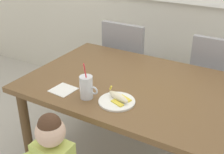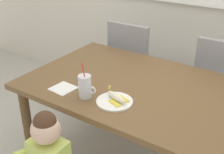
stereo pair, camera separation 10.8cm
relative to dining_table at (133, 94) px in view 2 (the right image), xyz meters
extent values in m
cube|color=brown|center=(0.00, 0.00, 0.07)|extent=(1.49, 1.02, 0.04)
cylinder|color=brown|center=(-0.66, -0.43, -0.31)|extent=(0.07, 0.07, 0.71)
cylinder|color=brown|center=(-0.66, 0.43, -0.31)|extent=(0.07, 0.07, 0.71)
cube|color=gray|center=(-0.42, 0.82, -0.21)|extent=(0.44, 0.44, 0.06)
cube|color=gray|center=(-0.42, 0.62, 0.06)|extent=(0.42, 0.05, 0.48)
cylinder|color=black|center=(-0.23, 1.01, -0.45)|extent=(0.04, 0.04, 0.42)
cylinder|color=black|center=(-0.61, 1.01, -0.45)|extent=(0.04, 0.04, 0.42)
cylinder|color=black|center=(-0.23, 0.63, -0.45)|extent=(0.04, 0.04, 0.42)
cylinder|color=black|center=(-0.61, 0.63, -0.45)|extent=(0.04, 0.04, 0.42)
cube|color=gray|center=(0.44, 0.83, -0.21)|extent=(0.44, 0.44, 0.06)
cube|color=gray|center=(0.44, 0.63, 0.06)|extent=(0.42, 0.05, 0.48)
cylinder|color=black|center=(0.25, 1.02, -0.45)|extent=(0.04, 0.04, 0.42)
cylinder|color=black|center=(0.25, 0.64, -0.45)|extent=(0.04, 0.04, 0.42)
sphere|color=beige|center=(-0.15, -0.70, 0.06)|extent=(0.17, 0.17, 0.17)
sphere|color=#472D1E|center=(-0.15, -0.70, 0.11)|extent=(0.13, 0.13, 0.13)
cylinder|color=#C6DB66|center=(-0.29, -0.72, -0.14)|extent=(0.05, 0.24, 0.13)
cylinder|color=silver|center=(-0.16, -0.33, 0.17)|extent=(0.08, 0.08, 0.15)
cylinder|color=white|center=(-0.16, -0.33, 0.14)|extent=(0.07, 0.07, 0.08)
torus|color=silver|center=(-0.10, -0.33, 0.16)|extent=(0.06, 0.01, 0.06)
cylinder|color=#E5333F|center=(-0.15, -0.34, 0.23)|extent=(0.01, 0.05, 0.22)
cylinder|color=white|center=(0.03, -0.29, 0.10)|extent=(0.23, 0.23, 0.01)
ellipsoid|color=#F4EAC6|center=(0.04, -0.27, 0.12)|extent=(0.17, 0.10, 0.04)
cube|color=yellow|center=(0.05, -0.32, 0.11)|extent=(0.10, 0.06, 0.01)
cube|color=yellow|center=(0.07, -0.24, 0.11)|extent=(0.10, 0.06, 0.01)
cylinder|color=yellow|center=(-0.03, -0.25, 0.16)|extent=(0.03, 0.02, 0.03)
cube|color=white|center=(-0.35, -0.33, 0.09)|extent=(0.16, 0.16, 0.00)
camera|label=1|loc=(0.79, -1.65, 1.05)|focal=46.81mm
camera|label=2|loc=(0.88, -1.59, 1.05)|focal=46.81mm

